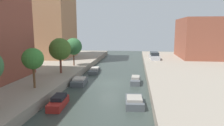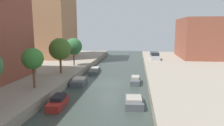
{
  "view_description": "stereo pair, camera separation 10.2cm",
  "coord_description": "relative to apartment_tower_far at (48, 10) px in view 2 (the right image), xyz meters",
  "views": [
    {
      "loc": [
        3.53,
        -25.74,
        7.16
      ],
      "look_at": [
        -0.48,
        6.26,
        1.75
      ],
      "focal_mm": 32.01,
      "sensor_mm": 36.0,
      "label": 1
    },
    {
      "loc": [
        3.63,
        -25.73,
        7.16
      ],
      "look_at": [
        -0.48,
        6.26,
        1.75
      ],
      "focal_mm": 32.01,
      "sensor_mm": 36.0,
      "label": 2
    }
  ],
  "objects": [
    {
      "name": "moored_boat_right_3",
      "position": [
        19.43,
        -16.35,
        -10.91
      ],
      "size": [
        1.32,
        3.11,
        0.95
      ],
      "color": "#4C5156",
      "rests_on": "ground_plane"
    },
    {
      "name": "moored_boat_left_3",
      "position": [
        12.06,
        -17.75,
        -10.92
      ],
      "size": [
        1.86,
        3.29,
        0.9
      ],
      "color": "#4C5156",
      "rests_on": "ground_plane"
    },
    {
      "name": "street_tree_2",
      "position": [
        8.74,
        -15.6,
        -6.9
      ],
      "size": [
        3.11,
        3.11,
        5.0
      ],
      "color": "brown",
      "rests_on": "quay_left"
    },
    {
      "name": "street_tree_3",
      "position": [
        8.74,
        -9.56,
        -7.02
      ],
      "size": [
        2.91,
        2.91,
        4.77
      ],
      "color": "brown",
      "rests_on": "quay_left"
    },
    {
      "name": "moored_boat_left_4",
      "position": [
        12.45,
        -9.99,
        -10.99
      ],
      "size": [
        1.59,
        4.44,
        0.75
      ],
      "color": "#4C5156",
      "rests_on": "ground_plane"
    },
    {
      "name": "apartment_tower_far",
      "position": [
        0.0,
        0.0,
        0.0
      ],
      "size": [
        10.0,
        9.92,
        20.64
      ],
      "primitive_type": "cube",
      "color": "#9E704C",
      "rests_on": "quay_left"
    },
    {
      "name": "street_tree_1",
      "position": [
        8.74,
        -23.13,
        -7.19
      ],
      "size": [
        2.25,
        2.25,
        4.28
      ],
      "color": "brown",
      "rests_on": "quay_left"
    },
    {
      "name": "low_block_right",
      "position": [
        34.0,
        3.93,
        -6.02
      ],
      "size": [
        10.0,
        12.2,
        8.61
      ],
      "primitive_type": "cube",
      "color": "brown",
      "rests_on": "quay_right"
    },
    {
      "name": "moored_boat_left_2",
      "position": [
        12.33,
        -25.55,
        -10.87
      ],
      "size": [
        1.45,
        3.29,
        1.06
      ],
      "color": "maroon",
      "rests_on": "ground_plane"
    },
    {
      "name": "moored_boat_right_2",
      "position": [
        19.39,
        -24.34,
        -10.93
      ],
      "size": [
        1.87,
        3.24,
        0.89
      ],
      "color": "#4C5156",
      "rests_on": "ground_plane"
    },
    {
      "name": "parked_car",
      "position": [
        23.19,
        -0.21,
        -9.68
      ],
      "size": [
        2.03,
        4.82,
        1.53
      ],
      "color": "#B7B7BC",
      "rests_on": "quay_right"
    },
    {
      "name": "quay_left",
      "position": [
        1.0,
        -16.86,
        -10.82
      ],
      "size": [
        20.0,
        64.0,
        1.0
      ],
      "primitive_type": "cube",
      "color": "gray",
      "rests_on": "ground_plane"
    },
    {
      "name": "ground_plane",
      "position": [
        16.0,
        -16.86,
        -11.32
      ],
      "size": [
        84.0,
        84.0,
        0.0
      ],
      "primitive_type": "plane",
      "color": "#333D38"
    }
  ]
}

